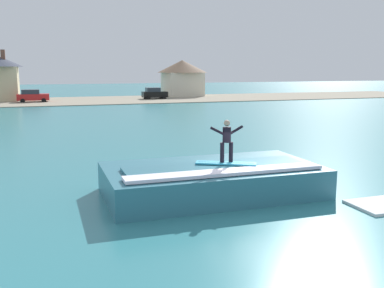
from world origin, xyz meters
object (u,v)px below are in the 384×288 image
(wave_crest, at_px, (212,180))
(house_gabled_white, at_px, (182,76))
(surfboard, at_px, (226,163))
(car_far_shore, at_px, (154,93))
(car_near_shore, at_px, (33,96))
(surfer, at_px, (227,139))

(wave_crest, height_order, house_gabled_white, house_gabled_white)
(surfboard, relative_size, house_gabled_white, 0.26)
(car_far_shore, bearing_deg, surfboard, -100.82)
(surfboard, bearing_deg, house_gabled_white, 74.26)
(car_far_shore, distance_m, house_gabled_white, 9.96)
(car_near_shore, height_order, car_far_shore, same)
(surfboard, xyz_separation_m, surfer, (0.05, 0.07, 0.94))
(surfer, relative_size, car_near_shore, 0.37)
(surfer, distance_m, car_far_shore, 54.54)
(surfer, bearing_deg, wave_crest, 146.03)
(wave_crest, relative_size, surfer, 5.08)
(car_near_shore, relative_size, car_far_shore, 1.12)
(surfboard, bearing_deg, surfer, 53.59)
(wave_crest, xyz_separation_m, surfboard, (0.40, -0.38, 0.70))
(surfer, relative_size, house_gabled_white, 0.19)
(wave_crest, bearing_deg, surfboard, -43.20)
(wave_crest, bearing_deg, house_gabled_white, 73.81)
(wave_crest, height_order, surfer, surfer)
(surfer, bearing_deg, car_near_shore, 98.68)
(wave_crest, distance_m, surfer, 1.73)
(car_far_shore, bearing_deg, house_gabled_white, 45.03)
(car_near_shore, bearing_deg, house_gabled_white, 16.70)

